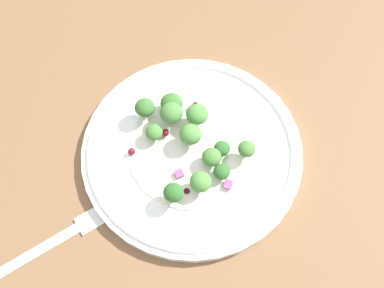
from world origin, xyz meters
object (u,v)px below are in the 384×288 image
object	(u,v)px
broccoli_floret_0	(154,132)
plate	(192,151)
broccoli_floret_2	(222,149)
broccoli_floret_1	(197,115)
fork	(43,248)

from	to	relation	value
broccoli_floret_0	plate	bearing A→B (deg)	-132.44
plate	broccoli_floret_2	xyz separation A→B (cm)	(-1.95, -3.14, 1.63)
broccoli_floret_0	broccoli_floret_2	world-z (taller)	broccoli_floret_0
broccoli_floret_0	broccoli_floret_1	bearing A→B (deg)	-91.20
broccoli_floret_2	fork	xyz separation A→B (cm)	(-2.30, 23.73, -2.24)
broccoli_floret_1	fork	bearing A→B (deg)	108.20
fork	broccoli_floret_0	bearing A→B (deg)	-65.88
broccoli_floret_1	broccoli_floret_2	world-z (taller)	broccoli_floret_1
plate	fork	bearing A→B (deg)	101.66
broccoli_floret_2	fork	distance (cm)	23.94
broccoli_floret_0	broccoli_floret_2	size ratio (longest dim) A/B	1.09
broccoli_floret_1	fork	size ratio (longest dim) A/B	0.15
broccoli_floret_1	fork	world-z (taller)	broccoli_floret_1
broccoli_floret_0	fork	distance (cm)	18.72
plate	broccoli_floret_1	distance (cm)	4.56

